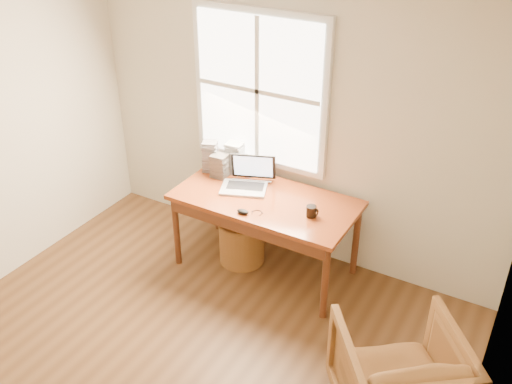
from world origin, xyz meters
TOP-DOWN VIEW (x-y plane):
  - room_shell at (-0.02, 0.16)m, footprint 4.04×4.54m
  - desk at (0.00, 1.80)m, footprint 1.60×0.80m
  - armchair at (1.55, 0.81)m, footprint 1.09×1.10m
  - wicker_stool at (-0.25, 1.80)m, footprint 0.54×0.54m
  - laptop at (-0.24, 1.84)m, footprint 0.54×0.56m
  - mouse at (-0.04, 1.49)m, footprint 0.11×0.06m
  - coffee_mug at (0.47, 1.74)m, footprint 0.10×0.10m
  - cd_stack_a at (-0.48, 2.08)m, footprint 0.16×0.14m
  - cd_stack_b at (-0.56, 1.94)m, footprint 0.15×0.14m
  - cd_stack_c at (-0.69, 1.99)m, footprint 0.16×0.16m
  - cd_stack_d at (-0.37, 2.10)m, footprint 0.16×0.14m

SIDE VIEW (x-z plane):
  - wicker_stool at x=-0.25m, z-range 0.00..0.42m
  - armchair at x=1.55m, z-range 0.00..0.72m
  - desk at x=0.00m, z-range 0.71..0.75m
  - mouse at x=-0.04m, z-range 0.75..0.78m
  - coffee_mug at x=0.47m, z-range 0.75..0.85m
  - cd_stack_d at x=-0.37m, z-range 0.75..0.93m
  - cd_stack_b at x=-0.56m, z-range 0.75..0.97m
  - cd_stack_a at x=-0.48m, z-range 0.75..1.05m
  - cd_stack_c at x=-0.69m, z-range 0.75..1.05m
  - laptop at x=-0.24m, z-range 0.75..1.06m
  - room_shell at x=-0.02m, z-range 0.00..2.64m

